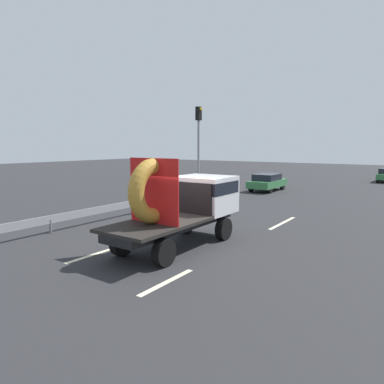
# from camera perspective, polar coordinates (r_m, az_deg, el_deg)

# --- Properties ---
(ground_plane) EXTENTS (120.00, 120.00, 0.00)m
(ground_plane) POSITION_cam_1_polar(r_m,az_deg,el_deg) (11.93, -2.59, -8.98)
(ground_plane) COLOR #28282B
(flatbed_truck) EXTENTS (2.02, 5.39, 3.04)m
(flatbed_truck) POSITION_cam_1_polar(r_m,az_deg,el_deg) (12.08, -0.68, -1.50)
(flatbed_truck) COLOR black
(flatbed_truck) RESTS_ON ground_plane
(distant_sedan) EXTENTS (1.69, 3.95, 1.29)m
(distant_sedan) POSITION_cam_1_polar(r_m,az_deg,el_deg) (26.90, 12.28, 1.67)
(distant_sedan) COLOR black
(distant_sedan) RESTS_ON ground_plane
(traffic_light) EXTENTS (0.42, 0.36, 6.01)m
(traffic_light) POSITION_cam_1_polar(r_m,az_deg,el_deg) (23.88, 1.10, 8.83)
(traffic_light) COLOR gray
(traffic_light) RESTS_ON ground_plane
(guardrail) EXTENTS (0.10, 17.85, 0.71)m
(guardrail) POSITION_cam_1_polar(r_m,az_deg,el_deg) (19.04, -5.19, -1.08)
(guardrail) COLOR gray
(guardrail) RESTS_ON ground_plane
(lane_dash_left_near) EXTENTS (0.16, 2.57, 0.01)m
(lane_dash_left_near) POSITION_cam_1_polar(r_m,az_deg,el_deg) (11.67, -14.90, -9.59)
(lane_dash_left_near) COLOR beige
(lane_dash_left_near) RESTS_ON ground_plane
(lane_dash_left_far) EXTENTS (0.16, 2.02, 0.01)m
(lane_dash_left_far) POSITION_cam_1_polar(r_m,az_deg,el_deg) (17.95, 5.60, -3.33)
(lane_dash_left_far) COLOR beige
(lane_dash_left_far) RESTS_ON ground_plane
(lane_dash_right_near) EXTENTS (0.16, 2.06, 0.01)m
(lane_dash_right_near) POSITION_cam_1_polar(r_m,az_deg,el_deg) (9.03, -4.14, -14.54)
(lane_dash_right_near) COLOR beige
(lane_dash_right_near) RESTS_ON ground_plane
(lane_dash_right_far) EXTENTS (0.16, 2.95, 0.01)m
(lane_dash_right_far) POSITION_cam_1_polar(r_m,az_deg,el_deg) (15.94, 14.68, -4.95)
(lane_dash_right_far) COLOR beige
(lane_dash_right_far) RESTS_ON ground_plane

